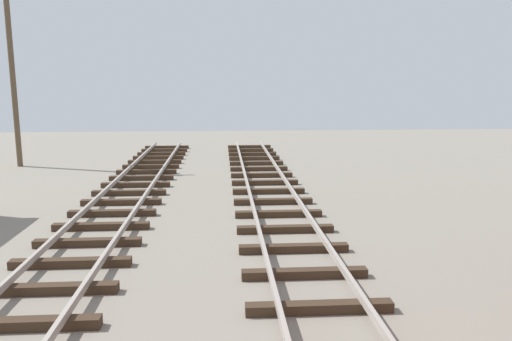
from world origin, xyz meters
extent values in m
cube|color=#38281C|center=(0.79, 8.28, 0.09)|extent=(2.50, 0.24, 0.18)
cube|color=#38281C|center=(0.79, 9.78, 0.09)|extent=(2.50, 0.24, 0.18)
cube|color=#38281C|center=(0.79, 11.28, 0.09)|extent=(2.50, 0.24, 0.18)
cube|color=#38281C|center=(0.79, 12.79, 0.09)|extent=(2.50, 0.24, 0.18)
cube|color=#38281C|center=(0.79, 14.29, 0.09)|extent=(2.50, 0.24, 0.18)
cube|color=#38281C|center=(0.79, 15.80, 0.09)|extent=(2.50, 0.24, 0.18)
cube|color=#38281C|center=(0.79, 17.30, 0.09)|extent=(2.50, 0.24, 0.18)
cube|color=#38281C|center=(0.79, 18.81, 0.09)|extent=(2.50, 0.24, 0.18)
cube|color=#38281C|center=(0.79, 20.31, 0.09)|extent=(2.50, 0.24, 0.18)
cube|color=#38281C|center=(0.79, 21.82, 0.09)|extent=(2.50, 0.24, 0.18)
cube|color=#38281C|center=(0.79, 23.32, 0.09)|extent=(2.50, 0.24, 0.18)
cube|color=#38281C|center=(0.79, 24.83, 0.09)|extent=(2.50, 0.24, 0.18)
cube|color=#38281C|center=(0.79, 26.33, 0.09)|extent=(2.50, 0.24, 0.18)
cube|color=#38281C|center=(0.79, 27.84, 0.09)|extent=(2.50, 0.24, 0.18)
cube|color=#38281C|center=(0.79, 29.34, 0.09)|extent=(2.50, 0.24, 0.18)
cube|color=#38281C|center=(-4.01, 8.02, 0.09)|extent=(2.50, 0.24, 0.18)
cube|color=#38281C|center=(-4.01, 9.36, 0.09)|extent=(2.50, 0.24, 0.18)
cube|color=#38281C|center=(-4.01, 10.70, 0.09)|extent=(2.50, 0.24, 0.18)
cube|color=#38281C|center=(-4.01, 12.04, 0.09)|extent=(2.50, 0.24, 0.18)
cube|color=#38281C|center=(-4.01, 13.37, 0.09)|extent=(2.50, 0.24, 0.18)
cube|color=#38281C|center=(-4.01, 14.71, 0.09)|extent=(2.50, 0.24, 0.18)
cube|color=#38281C|center=(-4.01, 16.05, 0.09)|extent=(2.50, 0.24, 0.18)
cube|color=#38281C|center=(-4.01, 17.39, 0.09)|extent=(2.50, 0.24, 0.18)
cube|color=#38281C|center=(-4.01, 18.72, 0.09)|extent=(2.50, 0.24, 0.18)
cube|color=#38281C|center=(-4.01, 20.06, 0.09)|extent=(2.50, 0.24, 0.18)
cube|color=#38281C|center=(-4.01, 21.40, 0.09)|extent=(2.50, 0.24, 0.18)
cube|color=#38281C|center=(-4.01, 22.74, 0.09)|extent=(2.50, 0.24, 0.18)
cube|color=#38281C|center=(-4.01, 24.07, 0.09)|extent=(2.50, 0.24, 0.18)
cube|color=#38281C|center=(-4.01, 25.41, 0.09)|extent=(2.50, 0.24, 0.18)
cube|color=#38281C|center=(-4.01, 26.75, 0.09)|extent=(2.50, 0.24, 0.18)
cube|color=#38281C|center=(-4.01, 28.09, 0.09)|extent=(2.50, 0.24, 0.18)
cube|color=#38281C|center=(-4.01, 29.42, 0.09)|extent=(2.50, 0.24, 0.18)
cylinder|color=brown|center=(-10.12, 23.78, 4.63)|extent=(0.24, 0.24, 9.25)
camera|label=1|loc=(-0.81, 0.60, 3.83)|focal=34.68mm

